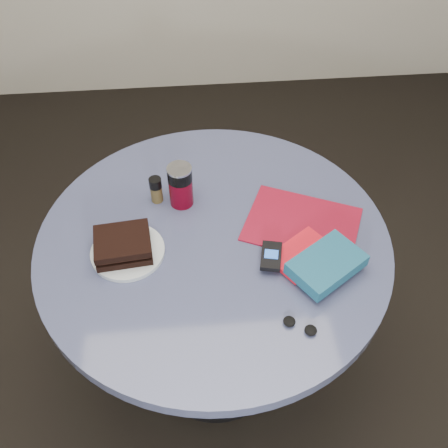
{
  "coord_description": "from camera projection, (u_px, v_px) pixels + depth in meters",
  "views": [
    {
      "loc": [
        -0.05,
        -0.93,
        1.81
      ],
      "look_at": [
        0.03,
        0.0,
        0.8
      ],
      "focal_mm": 40.0,
      "sensor_mm": 36.0,
      "label": 1
    }
  ],
  "objects": [
    {
      "name": "pepper_grinder",
      "position": [
        156.0,
        190.0,
        1.48
      ],
      "size": [
        0.04,
        0.04,
        0.09
      ],
      "color": "#4B3F20",
      "rests_on": "table"
    },
    {
      "name": "magazine",
      "position": [
        302.0,
        224.0,
        1.44
      ],
      "size": [
        0.38,
        0.34,
        0.01
      ],
      "primitive_type": "cube",
      "rotation": [
        0.0,
        0.0,
        -0.42
      ],
      "color": "maroon",
      "rests_on": "table"
    },
    {
      "name": "headphones",
      "position": [
        300.0,
        326.0,
        1.2
      ],
      "size": [
        0.09,
        0.07,
        0.02
      ],
      "color": "black",
      "rests_on": "table"
    },
    {
      "name": "mp3_player",
      "position": [
        271.0,
        256.0,
        1.33
      ],
      "size": [
        0.07,
        0.1,
        0.02
      ],
      "color": "black",
      "rests_on": "red_book"
    },
    {
      "name": "novel",
      "position": [
        327.0,
        264.0,
        1.29
      ],
      "size": [
        0.23,
        0.21,
        0.04
      ],
      "primitive_type": "cube",
      "rotation": [
        0.0,
        0.0,
        0.59
      ],
      "color": "navy",
      "rests_on": "red_book"
    },
    {
      "name": "ground",
      "position": [
        216.0,
        362.0,
        1.96
      ],
      "size": [
        4.0,
        4.0,
        0.0
      ],
      "primitive_type": "plane",
      "color": "black",
      "rests_on": "ground"
    },
    {
      "name": "red_book",
      "position": [
        302.0,
        254.0,
        1.35
      ],
      "size": [
        0.2,
        0.19,
        0.01
      ],
      "primitive_type": "cube",
      "rotation": [
        0.0,
        0.0,
        0.62
      ],
      "color": "red",
      "rests_on": "magazine"
    },
    {
      "name": "plate",
      "position": [
        128.0,
        252.0,
        1.36
      ],
      "size": [
        0.22,
        0.22,
        0.01
      ],
      "primitive_type": "cylinder",
      "rotation": [
        0.0,
        0.0,
        0.1
      ],
      "color": "silver",
      "rests_on": "table"
    },
    {
      "name": "soda_can",
      "position": [
        181.0,
        186.0,
        1.45
      ],
      "size": [
        0.09,
        0.09,
        0.14
      ],
      "color": "#630416",
      "rests_on": "table"
    },
    {
      "name": "table",
      "position": [
        214.0,
        272.0,
        1.53
      ],
      "size": [
        1.0,
        1.0,
        0.75
      ],
      "color": "black",
      "rests_on": "ground"
    },
    {
      "name": "sandwich",
      "position": [
        123.0,
        245.0,
        1.34
      ],
      "size": [
        0.16,
        0.14,
        0.05
      ],
      "color": "black",
      "rests_on": "plate"
    }
  ]
}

